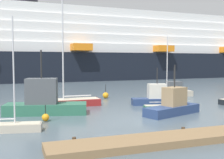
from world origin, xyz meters
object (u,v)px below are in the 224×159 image
Objects in this scene: sailboat_1 at (10,126)px; channel_buoy_0 at (106,95)px; fishing_boat_1 at (173,91)px; channel_buoy_1 at (46,117)px; cruise_ship at (110,50)px; fishing_boat_0 at (156,97)px; fishing_boat_3 at (173,105)px; sailboat_2 at (68,101)px; sailboat_0 at (164,106)px; fishing_boat_2 at (44,102)px.

channel_buoy_0 is (12.01, 14.63, -0.02)m from sailboat_1.
fishing_boat_1 reaches higher than channel_buoy_1.
channel_buoy_0 is 41.92m from cruise_ship.
cruise_ship is at bearing 65.33° from channel_buoy_1.
fishing_boat_3 is (-1.22, -5.75, 0.01)m from fishing_boat_0.
cruise_ship is at bearing 57.98° from fishing_boat_3.
fishing_boat_3 is at bearing 137.02° from sailboat_2.
fishing_boat_3 is (-7.09, -11.63, 0.15)m from fishing_boat_1.
channel_buoy_1 is at bearing -148.47° from fishing_boat_1.
sailboat_0 is 11.45m from fishing_boat_1.
channel_buoy_1 is (-9.21, -11.87, -0.09)m from channel_buoy_0.
channel_buoy_1 is (-12.11, -1.37, -0.06)m from sailboat_0.
channel_buoy_0 reaches higher than channel_buoy_1.
fishing_boat_2 is (-11.88, 1.82, 0.83)m from sailboat_0.
sailboat_1 reaches higher than fishing_boat_3.
sailboat_1 is 4.41× the size of channel_buoy_0.
cruise_ship is at bearing 85.83° from fishing_boat_1.
fishing_boat_1 is 21.63m from channel_buoy_1.
fishing_boat_0 is at bearing 88.81° from sailboat_0.
fishing_boat_2 is at bearing 85.88° from channel_buoy_1.
fishing_boat_2 is at bearing -118.26° from cruise_ship.
fishing_boat_1 is 9.72m from channel_buoy_0.
fishing_boat_2 is (3.03, 5.96, 0.78)m from sailboat_1.
fishing_boat_1 is at bearing 67.17° from sailboat_0.
fishing_boat_3 reaches higher than fishing_boat_1.
fishing_boat_1 is 4.29× the size of channel_buoy_1.
channel_buoy_1 is (-3.25, -7.02, -0.26)m from sailboat_2.
channel_buoy_0 is 15.03m from channel_buoy_1.
cruise_ship is (11.50, 51.63, 7.17)m from fishing_boat_3.
cruise_ship reaches higher than fishing_boat_1.
sailboat_0 is at bearing 6.45° from channel_buoy_1.
sailboat_2 is at bearing -164.88° from fishing_boat_1.
fishing_boat_2 is (-12.75, -1.55, 0.33)m from fishing_boat_0.
sailboat_2 is 2.22× the size of fishing_boat_0.
fishing_boat_0 is 12.84m from fishing_boat_2.
channel_buoy_0 is at bearing -140.50° from sailboat_2.
sailboat_2 is 10.00m from fishing_boat_0.
channel_buoy_0 is at bearing -112.29° from cruise_ship.
cruise_ship is (23.02, 47.43, 6.85)m from fishing_boat_2.
fishing_boat_1 is at bearing 59.42° from fishing_boat_0.
cruise_ship reaches higher than sailboat_1.
sailboat_1 is at bearing 58.67° from sailboat_2.
fishing_boat_0 is at bearing 36.48° from sailboat_1.
sailboat_0 is 0.92× the size of sailboat_1.
sailboat_1 is 5.98× the size of channel_buoy_1.
sailboat_0 is 12.19m from channel_buoy_1.
fishing_boat_0 is 2.94× the size of channel_buoy_0.
cruise_ship is at bearing 91.72° from fishing_boat_0.
fishing_boat_2 is at bearing -158.74° from fishing_boat_0.
fishing_boat_0 is at bearing 20.07° from channel_buoy_1.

